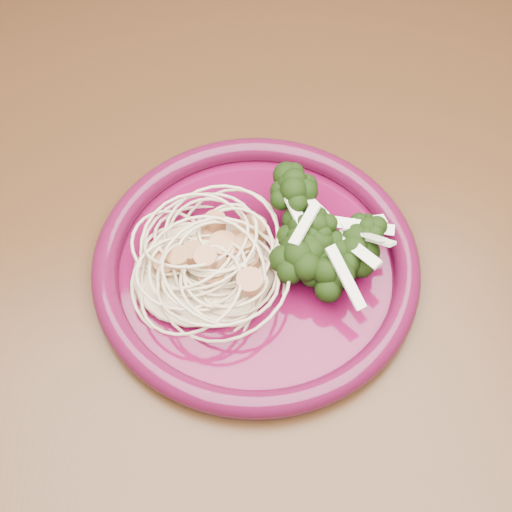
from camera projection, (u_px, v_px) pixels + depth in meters
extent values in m
plane|color=brown|center=(228.00, 488.00, 1.22)|extent=(3.50, 3.50, 0.00)
cube|color=#472814|center=(201.00, 245.00, 0.61)|extent=(1.20, 0.80, 0.04)
cylinder|color=#472814|center=(510.00, 148.00, 1.17)|extent=(0.06, 0.06, 0.71)
cylinder|color=#500826|center=(256.00, 268.00, 0.57)|extent=(0.25, 0.25, 0.01)
torus|color=#500B28|center=(256.00, 262.00, 0.56)|extent=(0.26, 0.26, 0.02)
ellipsoid|color=beige|center=(204.00, 266.00, 0.55)|extent=(0.11, 0.10, 0.03)
ellipsoid|color=black|center=(320.00, 239.00, 0.55)|extent=(0.08, 0.13, 0.05)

